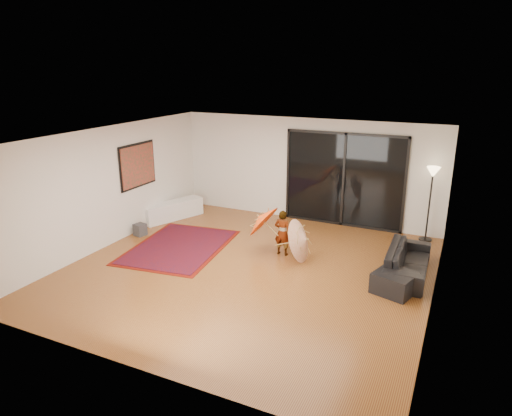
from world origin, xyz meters
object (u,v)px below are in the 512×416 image
Objects in this scene: ottoman at (394,283)px; media_console at (173,210)px; child at (282,233)px; sofa at (408,261)px.

media_console is at bearing 163.91° from ottoman.
sofa is at bearing -176.60° from child.
media_console is at bearing 80.56° from sofa.
child is (-2.62, -0.13, 0.22)m from sofa.
ottoman is 0.67× the size of child.
media_console is 0.89× the size of sofa.
sofa is (6.20, -0.88, 0.04)m from media_console.
ottoman is (6.09, -1.76, -0.04)m from media_console.
child is (-2.51, 0.75, 0.31)m from ottoman.
sofa is 1.90× the size of child.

